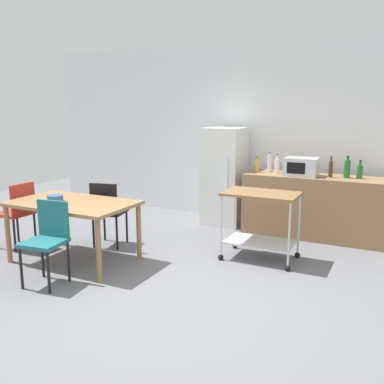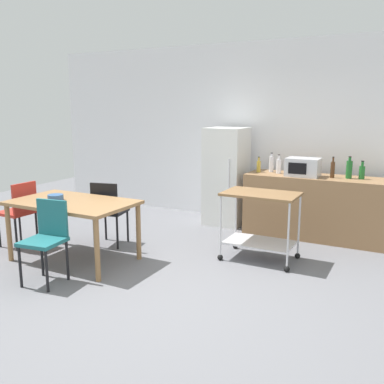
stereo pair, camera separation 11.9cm
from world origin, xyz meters
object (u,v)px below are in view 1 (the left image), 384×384
object	(u,v)px
bottle_sparkling_water	(270,164)
fruit_bowl	(55,198)
chair_red	(18,210)
chair_black	(108,209)
bottle_wine	(347,169)
bottle_vinegar	(277,165)
bottle_soda	(331,169)
kitchen_cart	(261,215)
bottle_olive_oil	(257,166)
refrigerator	(224,176)
microwave	(301,167)
dining_table	(73,208)
chair_teal	(47,237)
bottle_hot_sauce	(360,171)

from	to	relation	value
bottle_sparkling_water	fruit_bowl	world-z (taller)	bottle_sparkling_water
chair_red	fruit_bowl	xyz separation A→B (m)	(0.80, -0.13, 0.27)
chair_black	bottle_wine	distance (m)	3.35
bottle_vinegar	bottle_wine	xyz separation A→B (m)	(0.99, 0.00, 0.02)
chair_black	bottle_soda	xyz separation A→B (m)	(2.61, 1.68, 0.50)
bottle_wine	chair_black	bearing A→B (deg)	-148.54
chair_red	fruit_bowl	bearing A→B (deg)	82.27
kitchen_cart	bottle_olive_oil	xyz separation A→B (m)	(-0.47, 1.26, 0.42)
chair_red	refrigerator	bearing A→B (deg)	141.33
bottle_soda	fruit_bowl	bearing A→B (deg)	-140.10
refrigerator	microwave	xyz separation A→B (m)	(1.26, -0.19, 0.25)
bottle_wine	dining_table	bearing A→B (deg)	-140.28
bottle_sparkling_water	chair_red	bearing A→B (deg)	-138.95
chair_red	bottle_soda	bearing A→B (deg)	122.86
bottle_soda	dining_table	bearing A→B (deg)	-138.66
dining_table	refrigerator	size ratio (longest dim) A/B	0.97
chair_red	bottle_olive_oil	bearing A→B (deg)	132.60
bottle_olive_oil	microwave	world-z (taller)	microwave
chair_teal	bottle_wine	xyz separation A→B (m)	(2.64, 3.01, 0.51)
refrigerator	bottle_wine	bearing A→B (deg)	-2.58
chair_red	bottle_sparkling_water	size ratio (longest dim) A/B	3.03
refrigerator	bottle_olive_oil	distance (m)	0.63
chair_black	kitchen_cart	size ratio (longest dim) A/B	0.98
dining_table	bottle_sparkling_water	bearing A→B (deg)	54.86
chair_teal	kitchen_cart	distance (m)	2.50
bottle_hot_sauce	dining_table	bearing A→B (deg)	-141.54
chair_teal	kitchen_cart	size ratio (longest dim) A/B	0.98
kitchen_cart	bottle_sparkling_water	bearing A→B (deg)	102.52
bottle_olive_oil	fruit_bowl	size ratio (longest dim) A/B	1.25
chair_teal	microwave	world-z (taller)	microwave
dining_table	bottle_sparkling_water	world-z (taller)	bottle_sparkling_water
chair_red	kitchen_cart	size ratio (longest dim) A/B	0.98
bottle_olive_oil	bottle_soda	distance (m)	1.08
microwave	fruit_bowl	size ratio (longest dim) A/B	2.44
bottle_sparkling_water	refrigerator	bearing A→B (deg)	179.46
chair_teal	refrigerator	world-z (taller)	refrigerator
bottle_vinegar	microwave	size ratio (longest dim) A/B	0.61
bottle_vinegar	refrigerator	bearing A→B (deg)	174.22
chair_black	chair_red	world-z (taller)	same
chair_teal	bottle_hot_sauce	bearing A→B (deg)	40.04
microwave	bottle_wine	world-z (taller)	bottle_wine
bottle_sparkling_water	bottle_soda	bearing A→B (deg)	-7.69
dining_table	fruit_bowl	world-z (taller)	fruit_bowl
chair_red	bottle_soda	size ratio (longest dim) A/B	3.01
chair_teal	bottle_hot_sauce	world-z (taller)	bottle_hot_sauce
kitchen_cart	refrigerator	bearing A→B (deg)	127.34
refrigerator	bottle_sparkling_water	xyz separation A→B (m)	(0.74, -0.01, 0.25)
chair_black	bottle_vinegar	size ratio (longest dim) A/B	3.15
chair_black	kitchen_cart	world-z (taller)	chair_black
bottle_hot_sauce	refrigerator	bearing A→B (deg)	178.38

